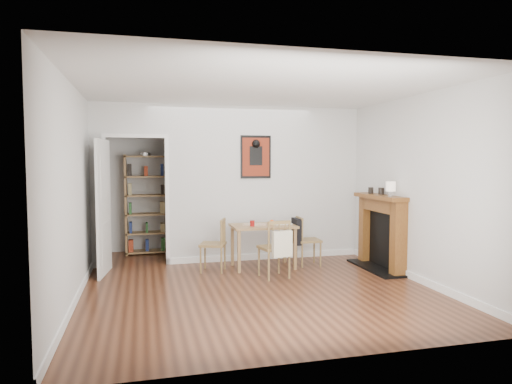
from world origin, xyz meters
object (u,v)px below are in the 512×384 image
object	(u,v)px
dining_table	(263,230)
chair_left	(213,245)
orange_fruit	(272,222)
fireplace	(382,230)
ceramic_jar_a	(381,191)
red_glass	(252,223)
bookshelf	(147,205)
notebook	(282,224)
mantel_lamp	(391,187)
ceramic_jar_b	(371,190)
chair_right	(307,240)
chair_front	(274,248)

from	to	relation	value
dining_table	chair_left	bearing A→B (deg)	-175.14
orange_fruit	fireplace	bearing A→B (deg)	-19.55
dining_table	ceramic_jar_a	bearing A→B (deg)	-14.82
red_glass	ceramic_jar_a	xyz separation A→B (m)	(1.99, -0.36, 0.49)
bookshelf	red_glass	size ratio (longest dim) A/B	19.45
bookshelf	notebook	world-z (taller)	bookshelf
red_glass	ceramic_jar_a	distance (m)	2.08
fireplace	mantel_lamp	xyz separation A→B (m)	(-0.08, -0.38, 0.68)
ceramic_jar_b	fireplace	bearing A→B (deg)	-75.48
fireplace	chair_right	bearing A→B (deg)	154.46
orange_fruit	ceramic_jar_b	bearing A→B (deg)	-11.67
red_glass	ceramic_jar_b	world-z (taller)	ceramic_jar_b
ceramic_jar_a	chair_left	bearing A→B (deg)	171.16
chair_front	mantel_lamp	world-z (taller)	mantel_lamp
chair_front	ceramic_jar_b	distance (m)	1.92
chair_front	fireplace	world-z (taller)	fireplace
dining_table	notebook	xyz separation A→B (m)	(0.32, 0.02, 0.09)
chair_front	ceramic_jar_b	world-z (taller)	ceramic_jar_b
orange_fruit	ceramic_jar_b	size ratio (longest dim) A/B	0.68
chair_left	mantel_lamp	xyz separation A→B (m)	(2.51, -0.84, 0.89)
mantel_lamp	red_glass	bearing A→B (deg)	157.24
notebook	dining_table	bearing A→B (deg)	-176.22
dining_table	mantel_lamp	bearing A→B (deg)	-28.05
fireplace	red_glass	xyz separation A→B (m)	(-1.98, 0.42, 0.11)
chair_left	ceramic_jar_b	xyz separation A→B (m)	(2.52, -0.20, 0.81)
dining_table	bookshelf	xyz separation A→B (m)	(-1.77, 1.56, 0.29)
chair_front	fireplace	distance (m)	1.79
dining_table	mantel_lamp	xyz separation A→B (m)	(1.70, -0.90, 0.70)
chair_right	chair_front	xyz separation A→B (m)	(-0.73, -0.62, 0.02)
ceramic_jar_b	chair_front	bearing A→B (deg)	-167.72
red_glass	notebook	bearing A→B (deg)	13.81
chair_left	chair_right	distance (m)	1.54
orange_fruit	chair_left	bearing A→B (deg)	-173.05
fireplace	red_glass	bearing A→B (deg)	168.05
dining_table	ceramic_jar_b	xyz separation A→B (m)	(1.71, -0.27, 0.62)
notebook	mantel_lamp	distance (m)	1.77
chair_right	bookshelf	bearing A→B (deg)	147.61
chair_front	fireplace	xyz separation A→B (m)	(1.78, 0.12, 0.19)
mantel_lamp	ceramic_jar_b	distance (m)	0.64
bookshelf	fireplace	bearing A→B (deg)	-30.47
ceramic_jar_a	ceramic_jar_b	world-z (taller)	ceramic_jar_a
chair_left	fireplace	bearing A→B (deg)	-10.03
chair_left	chair_right	xyz separation A→B (m)	(1.54, 0.04, 0.00)
fireplace	chair_left	bearing A→B (deg)	169.97
mantel_lamp	ceramic_jar_a	world-z (taller)	mantel_lamp
ceramic_jar_a	ceramic_jar_b	bearing A→B (deg)	109.76
dining_table	red_glass	world-z (taller)	red_glass
chair_left	red_glass	bearing A→B (deg)	-3.65
chair_front	bookshelf	world-z (taller)	bookshelf
notebook	red_glass	bearing A→B (deg)	-166.19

